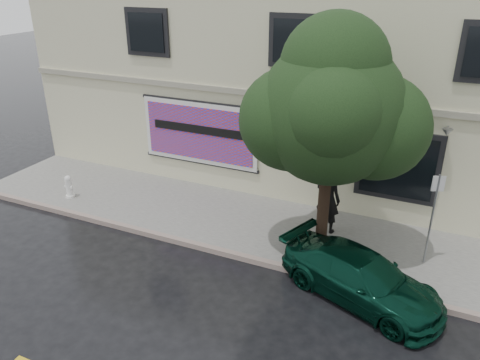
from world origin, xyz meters
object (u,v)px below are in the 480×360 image
at_px(street_tree, 331,113).
at_px(fire_hydrant, 69,187).
at_px(car, 361,277).
at_px(pedestrian, 328,199).

xyz_separation_m(street_tree, fire_hydrant, (-8.44, -0.16, -3.47)).
height_order(street_tree, fire_hydrant, street_tree).
height_order(car, fire_hydrant, car).
relative_size(car, pedestrian, 1.96).
height_order(car, pedestrian, pedestrian).
distance_m(car, pedestrian, 2.94).
bearing_deg(car, street_tree, 67.26).
distance_m(car, fire_hydrant, 9.80).
distance_m(car, street_tree, 3.87).
bearing_deg(car, fire_hydrant, 105.03).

